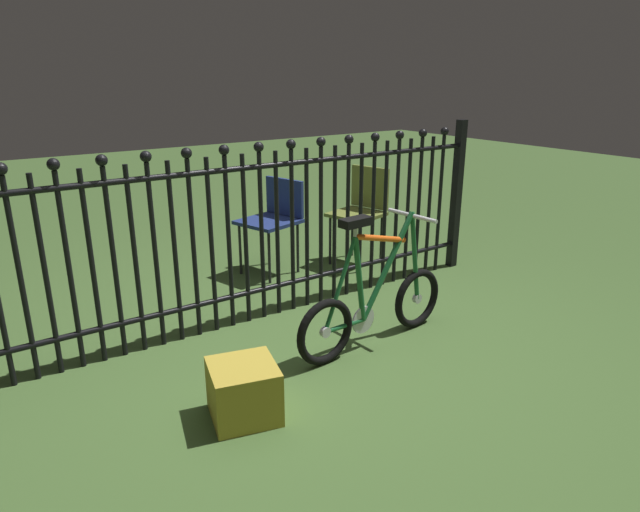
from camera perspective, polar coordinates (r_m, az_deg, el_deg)
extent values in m
plane|color=#405E2C|center=(3.56, -0.87, -9.82)|extent=(20.00, 20.00, 0.00)
cylinder|color=black|center=(3.44, -28.28, -2.45)|extent=(0.03, 0.03, 1.18)
sphere|color=black|center=(3.30, -29.92, 7.75)|extent=(0.07, 0.07, 0.07)
cylinder|color=black|center=(3.45, -26.25, -2.07)|extent=(0.03, 0.03, 1.18)
cylinder|color=black|center=(3.47, -24.25, -1.69)|extent=(0.03, 0.03, 1.18)
sphere|color=black|center=(3.33, -25.66, 8.46)|extent=(0.07, 0.07, 0.07)
cylinder|color=black|center=(3.49, -22.26, -1.31)|extent=(0.03, 0.03, 1.18)
cylinder|color=black|center=(3.52, -20.30, -0.93)|extent=(0.03, 0.03, 1.18)
sphere|color=black|center=(3.37, -21.48, 9.11)|extent=(0.07, 0.07, 0.07)
cylinder|color=black|center=(3.55, -18.37, -0.56)|extent=(0.03, 0.03, 1.18)
cylinder|color=black|center=(3.58, -16.48, -0.19)|extent=(0.03, 0.03, 1.18)
sphere|color=black|center=(3.44, -17.43, 9.70)|extent=(0.07, 0.07, 0.07)
cylinder|color=black|center=(3.62, -14.63, 0.16)|extent=(0.03, 0.03, 1.18)
cylinder|color=black|center=(3.66, -12.81, 0.52)|extent=(0.03, 0.03, 1.18)
sphere|color=black|center=(3.52, -13.53, 10.21)|extent=(0.07, 0.07, 0.07)
cylinder|color=black|center=(3.70, -11.04, 0.86)|extent=(0.03, 0.03, 1.18)
cylinder|color=black|center=(3.75, -9.31, 1.19)|extent=(0.03, 0.03, 1.18)
sphere|color=black|center=(3.62, -9.82, 10.66)|extent=(0.07, 0.07, 0.07)
cylinder|color=black|center=(3.80, -7.62, 1.51)|extent=(0.03, 0.03, 1.18)
cylinder|color=black|center=(3.86, -5.98, 1.83)|extent=(0.03, 0.03, 1.18)
sphere|color=black|center=(3.73, -6.31, 11.04)|extent=(0.07, 0.07, 0.07)
cylinder|color=black|center=(3.92, -4.39, 2.13)|extent=(0.03, 0.03, 1.18)
cylinder|color=black|center=(3.98, -2.85, 2.42)|extent=(0.03, 0.03, 1.18)
sphere|color=black|center=(3.85, -3.00, 11.36)|extent=(0.07, 0.07, 0.07)
cylinder|color=black|center=(4.04, -1.35, 2.70)|extent=(0.03, 0.03, 1.18)
cylinder|color=black|center=(4.11, 0.09, 2.97)|extent=(0.03, 0.03, 1.18)
sphere|color=black|center=(3.99, 0.10, 11.63)|extent=(0.07, 0.07, 0.07)
cylinder|color=black|center=(4.18, 1.49, 3.23)|extent=(0.03, 0.03, 1.18)
cylinder|color=black|center=(4.25, 2.85, 3.48)|extent=(0.03, 0.03, 1.18)
sphere|color=black|center=(4.14, 2.99, 11.85)|extent=(0.07, 0.07, 0.07)
cylinder|color=black|center=(4.33, 4.16, 3.72)|extent=(0.03, 0.03, 1.18)
cylinder|color=black|center=(4.41, 5.42, 3.94)|extent=(0.03, 0.03, 1.18)
sphere|color=black|center=(4.29, 5.68, 12.03)|extent=(0.07, 0.07, 0.07)
cylinder|color=black|center=(4.49, 6.65, 4.16)|extent=(0.03, 0.03, 1.18)
cylinder|color=black|center=(4.57, 7.83, 4.37)|extent=(0.03, 0.03, 1.18)
sphere|color=black|center=(4.46, 8.18, 12.17)|extent=(0.07, 0.07, 0.07)
cylinder|color=black|center=(4.65, 8.96, 4.57)|extent=(0.03, 0.03, 1.18)
cylinder|color=black|center=(4.73, 10.06, 4.76)|extent=(0.03, 0.03, 1.18)
sphere|color=black|center=(4.63, 10.50, 12.28)|extent=(0.07, 0.07, 0.07)
cylinder|color=black|center=(4.82, 11.12, 4.95)|extent=(0.03, 0.03, 1.18)
cylinder|color=black|center=(4.91, 12.14, 5.12)|extent=(0.03, 0.03, 1.18)
sphere|color=black|center=(4.81, 12.65, 12.37)|extent=(0.07, 0.07, 0.07)
cylinder|color=black|center=(3.97, -6.09, -3.45)|extent=(3.94, 0.04, 0.04)
cylinder|color=black|center=(3.74, -6.54, 9.06)|extent=(3.94, 0.04, 0.04)
cube|color=black|center=(5.04, 13.79, 6.04)|extent=(0.07, 0.07, 1.30)
torus|color=black|center=(3.34, 0.54, -7.80)|extent=(0.42, 0.08, 0.42)
cylinder|color=silver|center=(3.34, 0.54, -7.80)|extent=(0.07, 0.03, 0.07)
torus|color=black|center=(3.87, 9.92, -4.30)|extent=(0.42, 0.08, 0.42)
cylinder|color=silver|center=(3.87, 9.92, -4.30)|extent=(0.07, 0.03, 0.07)
cylinder|color=#19592D|center=(3.55, 6.96, -1.00)|extent=(0.44, 0.07, 0.65)
cylinder|color=#EA5914|center=(3.44, 6.23, 1.81)|extent=(0.43, 0.07, 0.14)
cylinder|color=#19592D|center=(3.40, 4.06, -2.43)|extent=(0.12, 0.04, 0.57)
cylinder|color=#19592D|center=(3.44, 2.55, -7.15)|extent=(0.31, 0.05, 0.04)
cylinder|color=#19592D|center=(3.30, 2.08, -2.95)|extent=(0.25, 0.04, 0.56)
cylinder|color=#19592D|center=(3.73, 9.68, -0.10)|extent=(0.13, 0.04, 0.62)
cylinder|color=silver|center=(3.61, 9.42, 4.27)|extent=(0.03, 0.03, 0.02)
cylinder|color=silver|center=(3.61, 9.41, 4.11)|extent=(0.06, 0.40, 0.03)
cylinder|color=silver|center=(3.27, 3.66, 2.57)|extent=(0.03, 0.03, 0.07)
cube|color=black|center=(3.26, 3.68, 3.50)|extent=(0.21, 0.10, 0.05)
cylinder|color=silver|center=(3.54, 4.44, -6.52)|extent=(0.18, 0.03, 0.18)
cylinder|color=black|center=(4.60, -5.22, -0.16)|extent=(0.02, 0.02, 0.45)
cylinder|color=black|center=(4.84, -8.18, 0.69)|extent=(0.02, 0.02, 0.45)
cylinder|color=black|center=(4.84, -2.30, 0.86)|extent=(0.02, 0.02, 0.45)
cylinder|color=black|center=(5.07, -5.26, 1.62)|extent=(0.02, 0.02, 0.45)
cube|color=navy|center=(4.77, -5.32, 3.52)|extent=(0.54, 0.54, 0.03)
cube|color=navy|center=(4.87, -3.65, 6.07)|extent=(0.14, 0.41, 0.32)
cylinder|color=black|center=(4.85, 4.09, 0.85)|extent=(0.02, 0.02, 0.45)
cylinder|color=black|center=(5.04, 1.05, 1.59)|extent=(0.02, 0.02, 0.45)
cylinder|color=black|center=(5.11, 6.30, 1.71)|extent=(0.02, 0.02, 0.45)
cylinder|color=black|center=(5.29, 3.32, 2.39)|extent=(0.02, 0.02, 0.45)
cube|color=olive|center=(5.00, 3.74, 4.29)|extent=(0.51, 0.51, 0.03)
cube|color=olive|center=(5.11, 5.12, 7.03)|extent=(0.13, 0.39, 0.37)
cube|color=#B29933|center=(2.93, -7.82, -13.55)|extent=(0.40, 0.40, 0.29)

